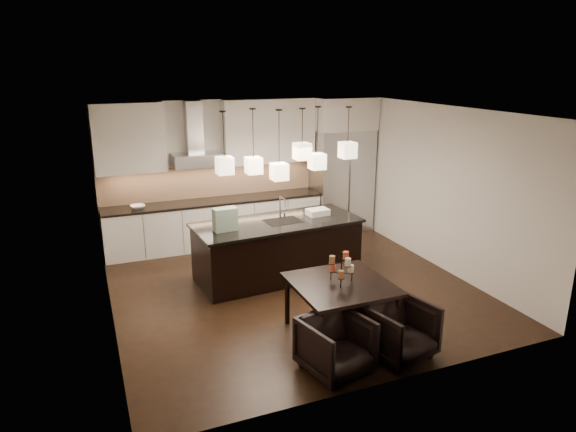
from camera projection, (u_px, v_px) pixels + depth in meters
name	position (u px, v px, depth m)	size (l,w,h in m)	color
floor	(293.00, 288.00, 8.25)	(5.50, 5.50, 0.02)	black
ceiling	(293.00, 110.00, 7.43)	(5.50, 5.50, 0.02)	white
wall_back	(240.00, 170.00, 10.29)	(5.50, 0.02, 2.80)	silver
wall_front	(394.00, 268.00, 5.39)	(5.50, 0.02, 2.80)	silver
wall_left	(102.00, 224.00, 6.85)	(0.02, 5.50, 2.80)	silver
wall_right	(441.00, 188.00, 8.83)	(0.02, 5.50, 2.80)	silver
refrigerator	(341.00, 181.00, 10.80)	(1.20, 0.72, 2.15)	#B7B7BA
fridge_panel	(344.00, 114.00, 10.40)	(1.26, 0.72, 0.65)	silver
lower_cabinets	(216.00, 224.00, 10.05)	(4.21, 0.62, 0.88)	silver
countertop	(215.00, 201.00, 9.91)	(4.21, 0.66, 0.04)	black
backsplash	(210.00, 181.00, 10.08)	(4.21, 0.02, 0.63)	tan
upper_cab_left	(129.00, 138.00, 9.14)	(1.25, 0.35, 1.25)	silver
upper_cab_right	(269.00, 131.00, 10.10)	(1.86, 0.35, 1.25)	silver
hood_canopy	(197.00, 160.00, 9.62)	(0.90, 0.52, 0.24)	#B7B7BA
hood_chimney	(194.00, 127.00, 9.54)	(0.30, 0.28, 0.96)	#B7B7BA
fruit_bowl	(138.00, 207.00, 9.33)	(0.26, 0.26, 0.06)	silver
island_body	(277.00, 251.00, 8.55)	(2.64, 1.06, 0.93)	black
island_top	(277.00, 223.00, 8.41)	(2.73, 1.14, 0.04)	black
faucet	(280.00, 207.00, 8.48)	(0.11, 0.25, 0.40)	silver
tote_bag	(225.00, 219.00, 7.91)	(0.36, 0.19, 0.36)	#225D37
food_container	(318.00, 212.00, 8.75)	(0.36, 0.25, 0.11)	silver
dining_table	(340.00, 308.00, 6.75)	(1.23, 1.23, 0.74)	black
candelabra	(342.00, 267.00, 6.58)	(0.35, 0.35, 0.43)	black
candle_a	(351.00, 269.00, 6.64)	(0.07, 0.07, 0.10)	beige
candle_b	(332.00, 268.00, 6.67)	(0.07, 0.07, 0.10)	#C4492D
candle_c	(341.00, 274.00, 6.46)	(0.07, 0.07, 0.10)	brown
candle_d	(346.00, 255.00, 6.66)	(0.07, 0.07, 0.10)	#C4492D
candle_e	(332.00, 260.00, 6.52)	(0.07, 0.07, 0.10)	brown
candle_f	(348.00, 262.00, 6.44)	(0.07, 0.07, 0.10)	beige
armchair_left	(336.00, 345.00, 5.94)	(0.72, 0.74, 0.67)	black
armchair_right	(399.00, 330.00, 6.25)	(0.74, 0.76, 0.69)	black
pendant_a	(225.00, 166.00, 7.70)	(0.24, 0.24, 0.26)	beige
pendant_b	(254.00, 165.00, 8.14)	(0.24, 0.24, 0.26)	beige
pendant_c	(302.00, 151.00, 8.11)	(0.24, 0.24, 0.26)	beige
pendant_d	(317.00, 161.00, 8.49)	(0.24, 0.24, 0.26)	beige
pendant_e	(348.00, 150.00, 8.40)	(0.24, 0.24, 0.26)	beige
pendant_f	(279.00, 172.00, 7.97)	(0.24, 0.24, 0.26)	beige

